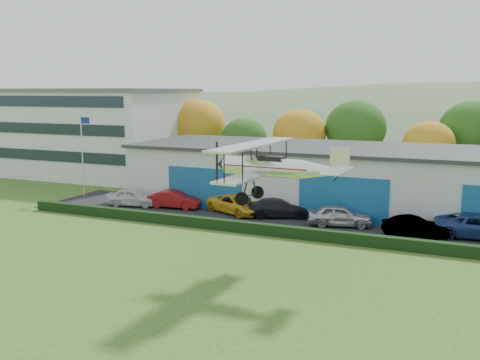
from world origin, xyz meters
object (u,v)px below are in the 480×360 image
at_px(flagpole, 83,148).
at_px(car_0, 133,197).
at_px(car_5, 415,227).
at_px(hangar, 358,177).
at_px(car_3, 278,208).
at_px(car_4, 340,215).
at_px(car_1, 175,199).
at_px(biplane, 273,166).
at_px(car_2, 237,204).
at_px(car_6, 479,226).
at_px(office_block, 100,131).

distance_m(flagpole, car_0, 7.79).
bearing_deg(car_5, flagpole, 68.70).
xyz_separation_m(hangar, car_3, (-5.11, -6.46, -1.86)).
relative_size(car_3, car_4, 1.07).
height_order(car_4, car_5, car_4).
xyz_separation_m(car_1, biplane, (13.53, -12.73, 5.36)).
relative_size(car_0, car_2, 0.83).
bearing_deg(car_3, biplane, 175.42).
relative_size(car_1, car_6, 0.78).
relative_size(car_0, car_3, 0.88).
height_order(car_5, biplane, biplane).
xyz_separation_m(flagpole, car_6, (34.63, -0.89, -3.91)).
bearing_deg(car_2, car_6, -66.26).
height_order(hangar, office_block, office_block).
height_order(flagpole, car_0, flagpole).
bearing_deg(car_6, car_2, 83.90).
xyz_separation_m(flagpole, car_5, (30.51, -2.39, -4.01)).
distance_m(flagpole, car_4, 25.34).
xyz_separation_m(hangar, car_6, (9.75, -6.87, -1.78)).
distance_m(office_block, flagpole, 15.33).
bearing_deg(car_2, car_0, 120.88).
relative_size(car_5, car_6, 0.74).
xyz_separation_m(car_2, biplane, (7.77, -13.03, 5.37)).
bearing_deg(car_3, flagpole, 66.51).
bearing_deg(office_block, car_6, -18.00).
height_order(office_block, car_1, office_block).
height_order(car_3, car_6, car_6).
xyz_separation_m(car_5, car_6, (4.12, 1.50, 0.10)).
bearing_deg(biplane, car_5, 62.36).
distance_m(office_block, biplane, 41.62).
height_order(car_1, car_4, car_4).
relative_size(car_0, biplane, 0.52).
bearing_deg(biplane, car_3, 110.47).
bearing_deg(car_6, biplane, 134.77).
relative_size(car_4, biplane, 0.55).
xyz_separation_m(car_1, car_2, (5.76, 0.31, -0.00)).
distance_m(car_0, car_5, 24.00).
relative_size(hangar, car_2, 7.43).
distance_m(car_4, car_5, 5.60).
height_order(car_0, car_5, car_0).
xyz_separation_m(flagpole, car_0, (6.53, -1.54, -3.96)).
distance_m(car_0, car_1, 3.91).
relative_size(hangar, flagpole, 5.08).
bearing_deg(car_2, car_3, -64.35).
bearing_deg(car_6, car_5, 105.01).
bearing_deg(car_3, office_block, 42.10).
distance_m(car_2, car_4, 8.91).
distance_m(car_0, biplane, 21.80).
bearing_deg(office_block, car_4, -23.50).
height_order(flagpole, car_6, flagpole).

